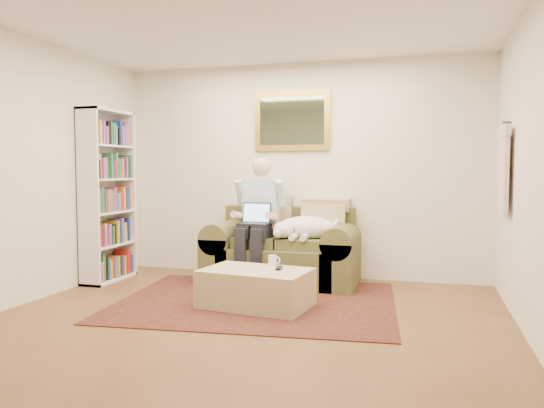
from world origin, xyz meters
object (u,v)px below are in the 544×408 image
at_px(seated_man, 257,221).
at_px(sleeping_dog, 307,228).
at_px(laptop, 255,219).
at_px(ottoman, 256,288).
at_px(bookshelf, 108,196).
at_px(coffee_mug, 272,260).
at_px(sofa, 282,257).

relative_size(seated_man, sleeping_dog, 2.04).
bearing_deg(laptop, ottoman, -71.57).
bearing_deg(ottoman, bookshelf, 161.04).
xyz_separation_m(ottoman, bookshelf, (-2.06, 0.71, 0.82)).
height_order(sleeping_dog, coffee_mug, sleeping_dog).
xyz_separation_m(laptop, coffee_mug, (0.39, -0.66, -0.35)).
bearing_deg(seated_man, sleeping_dog, 7.13).
xyz_separation_m(sleeping_dog, ottoman, (-0.26, -1.05, -0.48)).
bearing_deg(sofa, ottoman, -87.69).
bearing_deg(sleeping_dog, laptop, -166.36).
relative_size(ottoman, coffee_mug, 9.97).
xyz_separation_m(sofa, ottoman, (0.05, -1.14, -0.12)).
distance_m(laptop, bookshelf, 1.78).
bearing_deg(seated_man, coffee_mug, -61.49).
distance_m(seated_man, coffee_mug, 0.88).
relative_size(ottoman, bookshelf, 0.50).
bearing_deg(laptop, coffee_mug, -59.10).
bearing_deg(seated_man, sofa, 31.45).
xyz_separation_m(sofa, coffee_mug, (0.13, -0.88, 0.12)).
bearing_deg(seated_man, bookshelf, -171.15).
bearing_deg(laptop, bookshelf, -173.29).
distance_m(laptop, sleeping_dog, 0.59).
xyz_separation_m(seated_man, coffee_mug, (0.39, -0.72, -0.31)).
distance_m(sleeping_dog, ottoman, 1.18).
relative_size(laptop, sleeping_dog, 0.47).
relative_size(sleeping_dog, ottoman, 0.71).
relative_size(sleeping_dog, coffee_mug, 7.09).
xyz_separation_m(sleeping_dog, coffee_mug, (-0.17, -0.79, -0.25)).
bearing_deg(coffee_mug, sofa, 98.65).
relative_size(sofa, coffee_mug, 17.21).
bearing_deg(coffee_mug, laptop, 120.90).
xyz_separation_m(laptop, bookshelf, (-1.75, -0.21, 0.24)).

